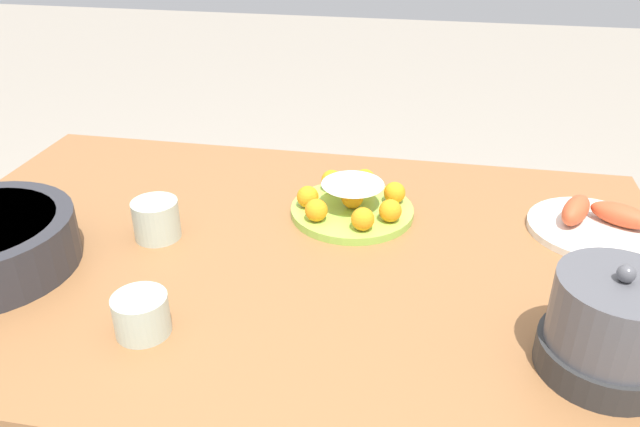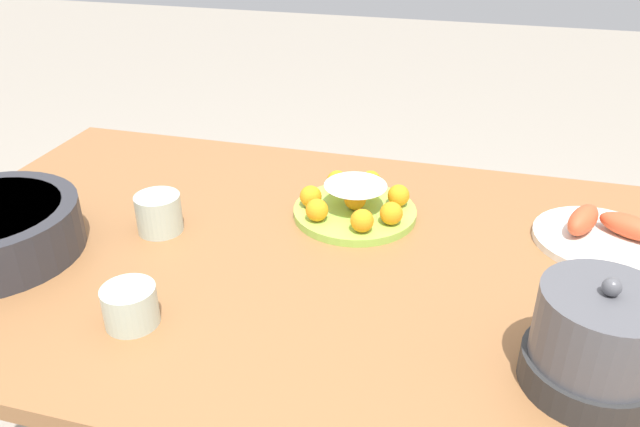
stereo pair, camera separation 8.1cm
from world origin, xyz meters
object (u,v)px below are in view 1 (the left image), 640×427
(dining_table, at_px, (286,295))
(cup_far, at_px, (142,315))
(cake_plate, at_px, (352,203))
(seafood_platter, at_px, (594,223))
(warming_pot, at_px, (611,328))
(sauce_bowl, at_px, (626,280))
(cup_near, at_px, (156,219))

(dining_table, xyz_separation_m, cup_far, (0.15, 0.26, 0.13))
(cake_plate, distance_m, cup_far, 0.49)
(seafood_platter, bearing_deg, cake_plate, 2.67)
(cup_far, height_order, warming_pot, warming_pot)
(dining_table, xyz_separation_m, seafood_platter, (-0.57, -0.18, 0.12))
(sauce_bowl, relative_size, cup_near, 0.93)
(cup_far, xyz_separation_m, warming_pot, (-0.66, -0.05, 0.04))
(seafood_platter, xyz_separation_m, warming_pot, (0.06, 0.40, 0.05))
(cake_plate, xyz_separation_m, seafood_platter, (-0.47, -0.02, -0.01))
(sauce_bowl, height_order, cup_near, cup_near)
(cake_plate, relative_size, warming_pot, 1.36)
(sauce_bowl, bearing_deg, cake_plate, -19.54)
(sauce_bowl, distance_m, cup_near, 0.83)
(cup_far, bearing_deg, cup_near, -70.64)
(warming_pot, bearing_deg, seafood_platter, -98.86)
(cup_near, height_order, cup_far, cup_near)
(cup_far, bearing_deg, seafood_platter, -148.34)
(warming_pot, bearing_deg, cake_plate, -43.04)
(dining_table, height_order, sauce_bowl, sauce_bowl)
(sauce_bowl, distance_m, warming_pot, 0.23)
(seafood_platter, height_order, cup_near, cup_near)
(dining_table, relative_size, warming_pot, 7.73)
(dining_table, relative_size, sauce_bowl, 17.52)
(seafood_platter, bearing_deg, cup_far, 31.66)
(cake_plate, relative_size, cup_far, 2.98)
(sauce_bowl, height_order, seafood_platter, seafood_platter)
(cake_plate, distance_m, seafood_platter, 0.47)
(sauce_bowl, height_order, cup_far, cup_far)
(cake_plate, xyz_separation_m, cup_far, (0.25, 0.42, 0.01))
(seafood_platter, relative_size, warming_pot, 1.33)
(dining_table, bearing_deg, cup_far, 59.55)
(cake_plate, height_order, sauce_bowl, cake_plate)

